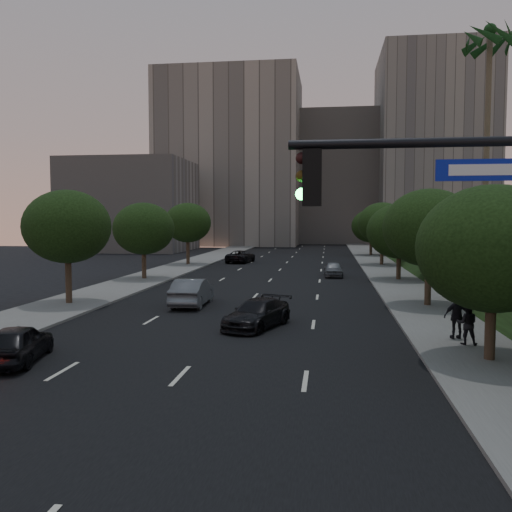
# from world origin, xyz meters

# --- Properties ---
(ground) EXTENTS (160.00, 160.00, 0.00)m
(ground) POSITION_xyz_m (0.00, 0.00, 0.00)
(ground) COLOR black
(ground) RESTS_ON ground
(road_surface) EXTENTS (16.00, 140.00, 0.02)m
(road_surface) POSITION_xyz_m (0.00, 30.00, 0.01)
(road_surface) COLOR black
(road_surface) RESTS_ON ground
(sidewalk_right) EXTENTS (4.50, 140.00, 0.15)m
(sidewalk_right) POSITION_xyz_m (10.25, 30.00, 0.07)
(sidewalk_right) COLOR slate
(sidewalk_right) RESTS_ON ground
(sidewalk_left) EXTENTS (4.50, 140.00, 0.15)m
(sidewalk_left) POSITION_xyz_m (-10.25, 30.00, 0.07)
(sidewalk_left) COLOR slate
(sidewalk_left) RESTS_ON ground
(parapet_wall) EXTENTS (0.35, 90.00, 0.70)m
(parapet_wall) POSITION_xyz_m (13.50, 28.00, 4.35)
(parapet_wall) COLOR slate
(parapet_wall) RESTS_ON embankment
(office_block_left) EXTENTS (26.00, 20.00, 32.00)m
(office_block_left) POSITION_xyz_m (-14.00, 92.00, 16.00)
(office_block_left) COLOR gray
(office_block_left) RESTS_ON ground
(office_block_mid) EXTENTS (22.00, 18.00, 26.00)m
(office_block_mid) POSITION_xyz_m (6.00, 102.00, 13.00)
(office_block_mid) COLOR #A19B94
(office_block_mid) RESTS_ON ground
(office_block_right) EXTENTS (20.00, 22.00, 36.00)m
(office_block_right) POSITION_xyz_m (24.00, 96.00, 18.00)
(office_block_right) COLOR gray
(office_block_right) RESTS_ON ground
(office_block_filler) EXTENTS (18.00, 16.00, 14.00)m
(office_block_filler) POSITION_xyz_m (-26.00, 70.00, 7.00)
(office_block_filler) COLOR #A19B94
(office_block_filler) RESTS_ON ground
(tree_right_a) EXTENTS (5.20, 5.20, 6.24)m
(tree_right_a) POSITION_xyz_m (10.30, 8.00, 4.02)
(tree_right_a) COLOR #38281C
(tree_right_a) RESTS_ON ground
(tree_right_b) EXTENTS (5.20, 5.20, 6.74)m
(tree_right_b) POSITION_xyz_m (10.30, 20.00, 4.52)
(tree_right_b) COLOR #38281C
(tree_right_b) RESTS_ON ground
(tree_right_c) EXTENTS (5.20, 5.20, 6.24)m
(tree_right_c) POSITION_xyz_m (10.30, 33.00, 4.02)
(tree_right_c) COLOR #38281C
(tree_right_c) RESTS_ON ground
(tree_right_d) EXTENTS (5.20, 5.20, 6.74)m
(tree_right_d) POSITION_xyz_m (10.30, 47.00, 4.52)
(tree_right_d) COLOR #38281C
(tree_right_d) RESTS_ON ground
(tree_right_e) EXTENTS (5.20, 5.20, 6.24)m
(tree_right_e) POSITION_xyz_m (10.30, 62.00, 4.02)
(tree_right_e) COLOR #38281C
(tree_right_e) RESTS_ON ground
(tree_left_b) EXTENTS (5.00, 5.00, 6.71)m
(tree_left_b) POSITION_xyz_m (-10.30, 18.00, 4.58)
(tree_left_b) COLOR #38281C
(tree_left_b) RESTS_ON ground
(tree_left_c) EXTENTS (5.00, 5.00, 6.34)m
(tree_left_c) POSITION_xyz_m (-10.30, 31.00, 4.21)
(tree_left_c) COLOR #38281C
(tree_left_c) RESTS_ON ground
(tree_left_d) EXTENTS (5.00, 5.00, 6.71)m
(tree_left_d) POSITION_xyz_m (-10.30, 45.00, 4.58)
(tree_left_d) COLOR #38281C
(tree_left_d) RESTS_ON ground
(palm_far) EXTENTS (3.20, 3.20, 15.50)m
(palm_far) POSITION_xyz_m (16.00, 30.00, 17.64)
(palm_far) COLOR #4C4233
(palm_far) RESTS_ON embankment
(sedan_near_left) EXTENTS (2.42, 4.28, 1.37)m
(sedan_near_left) POSITION_xyz_m (-6.13, 5.87, 0.69)
(sedan_near_left) COLOR black
(sedan_near_left) RESTS_ON ground
(sedan_mid_left) EXTENTS (1.82, 4.90, 1.60)m
(sedan_mid_left) POSITION_xyz_m (-3.13, 18.77, 0.80)
(sedan_mid_left) COLOR #5B5F64
(sedan_mid_left) RESTS_ON ground
(sedan_far_left) EXTENTS (3.05, 5.37, 1.41)m
(sedan_far_left) POSITION_xyz_m (-5.20, 49.01, 0.71)
(sedan_far_left) COLOR black
(sedan_far_left) RESTS_ON ground
(sedan_near_right) EXTENTS (3.25, 4.89, 1.32)m
(sedan_near_right) POSITION_xyz_m (1.44, 12.99, 0.66)
(sedan_near_right) COLOR black
(sedan_near_right) RESTS_ON ground
(sedan_far_right) EXTENTS (1.70, 3.97, 1.33)m
(sedan_far_right) POSITION_xyz_m (5.11, 35.57, 0.67)
(sedan_far_right) COLOR slate
(sedan_far_right) RESTS_ON ground
(pedestrian_b) EXTENTS (0.89, 0.75, 1.65)m
(pedestrian_b) POSITION_xyz_m (10.06, 10.18, 0.97)
(pedestrian_b) COLOR black
(pedestrian_b) RESTS_ON sidewalk_right
(pedestrian_c) EXTENTS (1.14, 0.62, 1.85)m
(pedestrian_c) POSITION_xyz_m (9.91, 11.18, 1.07)
(pedestrian_c) COLOR black
(pedestrian_c) RESTS_ON sidewalk_right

